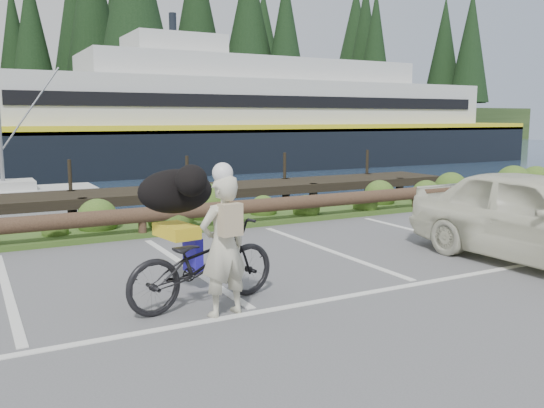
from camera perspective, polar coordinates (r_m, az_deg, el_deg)
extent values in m
plane|color=#535356|center=(7.40, -2.89, -9.80)|extent=(72.00, 72.00, 0.00)
plane|color=#1B2C42|center=(54.56, -25.05, 4.01)|extent=(160.00, 160.00, 0.00)
cube|color=#3D5B21|center=(12.25, -13.57, -2.43)|extent=(34.00, 1.60, 0.10)
imported|color=black|center=(7.24, -6.88, -5.81)|extent=(2.15, 1.05, 1.08)
imported|color=beige|center=(6.78, -4.83, -4.18)|extent=(0.67, 0.50, 1.68)
ellipsoid|color=black|center=(7.65, -9.53, 1.26)|extent=(0.66, 1.08, 0.58)
imported|color=silver|center=(10.06, 25.22, -1.24)|extent=(1.96, 4.54, 1.53)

